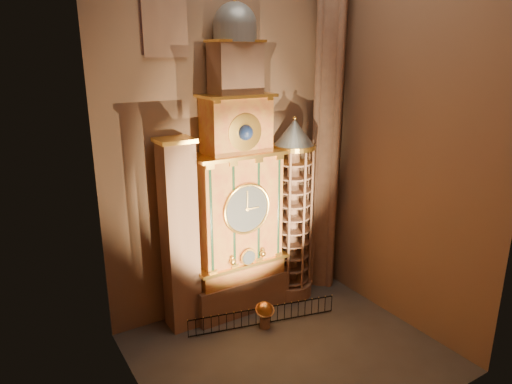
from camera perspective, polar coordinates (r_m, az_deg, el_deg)
floor at (r=23.80m, az=4.12°, el=-19.38°), size 14.00×14.00×0.00m
wall_back at (r=24.45m, az=-3.68°, el=9.69°), size 22.00×0.00×22.00m
wall_left at (r=16.31m, az=-15.50°, el=5.43°), size 0.00×22.00×22.00m
wall_right at (r=24.21m, az=18.43°, el=8.79°), size 0.00×22.00×22.00m
astronomical_clock at (r=24.50m, az=-2.34°, el=-0.65°), size 5.60×2.41×16.70m
portrait_tower at (r=23.66m, az=-9.54°, el=-5.48°), size 1.80×1.60×10.20m
stair_turret at (r=26.54m, az=4.57°, el=-2.49°), size 2.50×2.50×10.80m
gothic_pier at (r=27.07m, az=9.00°, el=10.22°), size 2.04×2.04×22.00m
celestial_globe at (r=25.05m, az=1.12°, el=-14.83°), size 1.23×1.18×1.48m
iron_railing at (r=25.43m, az=0.91°, el=-15.21°), size 7.93×2.01×1.00m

